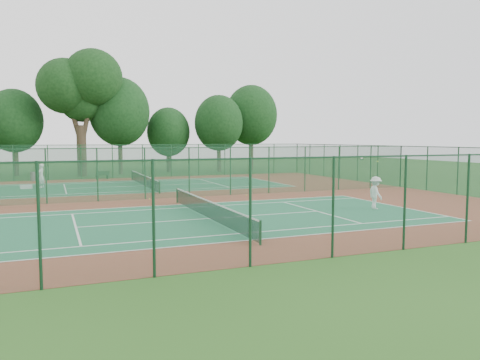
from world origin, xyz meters
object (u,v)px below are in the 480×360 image
Objects in this scene: player_near at (376,193)px; kit_bag at (26,187)px; player_far at (41,176)px; big_tree at (81,86)px; trash_bin at (33,176)px; bench at (102,175)px.

kit_bag is (-19.35, 19.56, -0.78)m from player_near.
player_near is 0.94× the size of player_far.
big_tree is (4.00, 11.97, 8.70)m from player_far.
player_far is 15.33m from big_tree.
player_near is 2.12× the size of trash_bin.
trash_bin is (-0.90, 7.27, -0.57)m from player_far.
bench is at bearing -4.81° from trash_bin.
trash_bin is (-19.11, 27.03, -0.51)m from player_near.
trash_bin is at bearing 45.45° from player_near.
kit_bag is (-0.24, -7.47, -0.28)m from trash_bin.
player_near is 26.88m from player_far.
player_far is at bearing -145.74° from bench.
bench is 0.10× the size of big_tree.
trash_bin is at bearing 79.67° from kit_bag.
player_near is at bearing -65.88° from big_tree.
big_tree reaches higher than player_far.
trash_bin is at bearing -149.03° from player_far.
kit_bag is at bearing 54.88° from player_near.
player_near is at bearing -80.75° from bench.
player_far is 1.41× the size of bench.
bench is (-12.69, 26.49, -0.52)m from player_near.
big_tree reaches higher than trash_bin.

